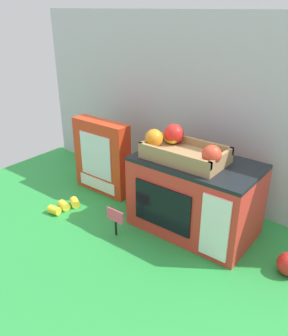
{
  "coord_description": "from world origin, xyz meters",
  "views": [
    {
      "loc": [
        0.63,
        -0.92,
        0.71
      ],
      "look_at": [
        -0.09,
        0.01,
        0.17
      ],
      "focal_mm": 37.34,
      "sensor_mm": 36.0,
      "label": 1
    }
  ],
  "objects_px": {
    "cookie_set_box": "(102,157)",
    "loose_toy_banana": "(64,206)",
    "price_sign": "(115,218)",
    "toy_microwave": "(195,196)",
    "food_groups_crate": "(182,149)"
  },
  "relations": [
    {
      "from": "price_sign",
      "to": "loose_toy_banana",
      "type": "xyz_separation_m",
      "value": [
        -0.27,
        0.0,
        -0.05
      ]
    },
    {
      "from": "toy_microwave",
      "to": "cookie_set_box",
      "type": "relative_size",
      "value": 1.35
    },
    {
      "from": "cookie_set_box",
      "to": "price_sign",
      "type": "height_order",
      "value": "cookie_set_box"
    },
    {
      "from": "cookie_set_box",
      "to": "loose_toy_banana",
      "type": "distance_m",
      "value": 0.25
    },
    {
      "from": "cookie_set_box",
      "to": "toy_microwave",
      "type": "bearing_deg",
      "value": -1.38
    },
    {
      "from": "food_groups_crate",
      "to": "cookie_set_box",
      "type": "bearing_deg",
      "value": 176.42
    },
    {
      "from": "food_groups_crate",
      "to": "cookie_set_box",
      "type": "relative_size",
      "value": 0.91
    },
    {
      "from": "cookie_set_box",
      "to": "price_sign",
      "type": "xyz_separation_m",
      "value": [
        0.26,
        -0.21,
        -0.09
      ]
    },
    {
      "from": "cookie_set_box",
      "to": "price_sign",
      "type": "distance_m",
      "value": 0.34
    },
    {
      "from": "cookie_set_box",
      "to": "loose_toy_banana",
      "type": "xyz_separation_m",
      "value": [
        -0.01,
        -0.21,
        -0.14
      ]
    },
    {
      "from": "toy_microwave",
      "to": "food_groups_crate",
      "type": "distance_m",
      "value": 0.17
    },
    {
      "from": "food_groups_crate",
      "to": "price_sign",
      "type": "relative_size",
      "value": 2.78
    },
    {
      "from": "toy_microwave",
      "to": "food_groups_crate",
      "type": "xyz_separation_m",
      "value": [
        -0.05,
        -0.01,
        0.16
      ]
    },
    {
      "from": "cookie_set_box",
      "to": "loose_toy_banana",
      "type": "height_order",
      "value": "cookie_set_box"
    },
    {
      "from": "price_sign",
      "to": "toy_microwave",
      "type": "bearing_deg",
      "value": 46.71
    }
  ]
}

